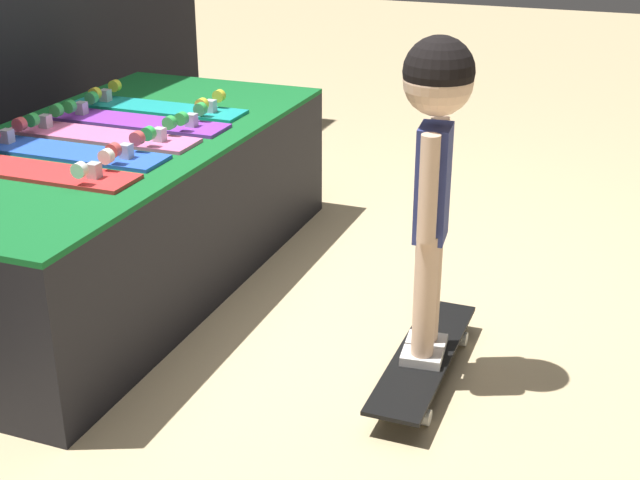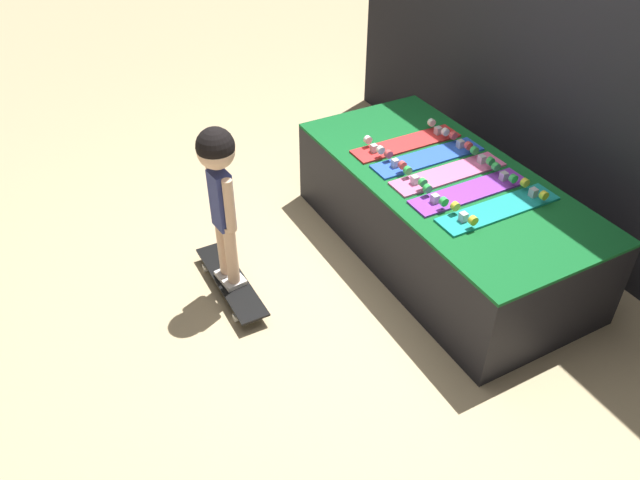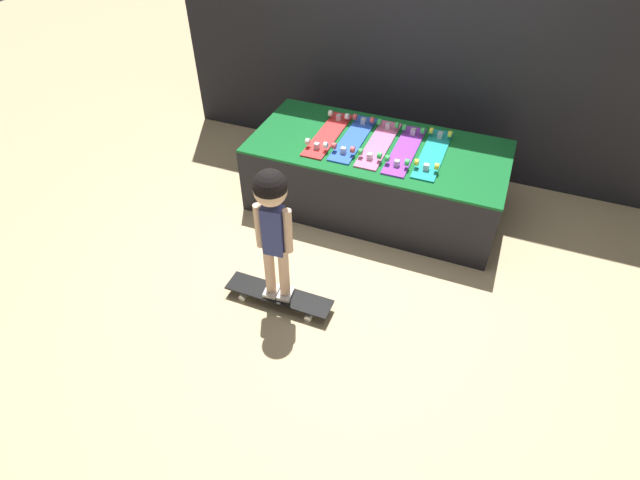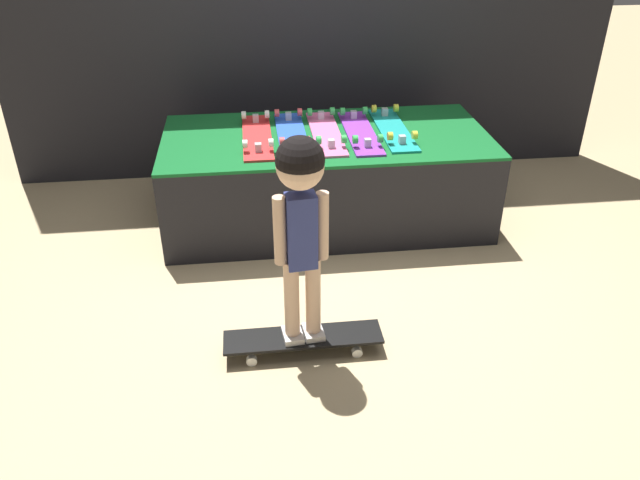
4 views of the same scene
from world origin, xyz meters
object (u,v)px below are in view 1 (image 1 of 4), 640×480
object	(u,v)px
skateboard_pink_on_rack	(102,133)
child	(435,141)
skateboard_red_on_rack	(31,168)
skateboard_on_floor	(424,358)
skateboard_blue_on_rack	(66,149)
skateboard_teal_on_rack	(157,106)
skateboard_purple_on_rack	(136,119)

from	to	relation	value
skateboard_pink_on_rack	child	size ratio (longest dim) A/B	0.75
skateboard_red_on_rack	skateboard_pink_on_rack	size ratio (longest dim) A/B	1.00
skateboard_on_floor	child	bearing A→B (deg)	0.00
skateboard_blue_on_rack	child	distance (m)	1.41
skateboard_blue_on_rack	child	bearing A→B (deg)	-92.73
skateboard_teal_on_rack	child	size ratio (longest dim) A/B	0.75
skateboard_purple_on_rack	skateboard_on_floor	xyz separation A→B (m)	(-0.51, -1.37, -0.55)
skateboard_blue_on_rack	skateboard_red_on_rack	bearing A→B (deg)	-175.78
skateboard_blue_on_rack	skateboard_purple_on_rack	xyz separation A→B (m)	(0.45, -0.02, 0.00)
skateboard_blue_on_rack	skateboard_on_floor	distance (m)	1.50
skateboard_red_on_rack	skateboard_pink_on_rack	distance (m)	0.45
skateboard_blue_on_rack	child	xyz separation A→B (m)	(-0.07, -1.40, 0.20)
skateboard_blue_on_rack	skateboard_pink_on_rack	world-z (taller)	same
skateboard_pink_on_rack	skateboard_purple_on_rack	size ratio (longest dim) A/B	1.00
skateboard_pink_on_rack	skateboard_teal_on_rack	size ratio (longest dim) A/B	1.00
skateboard_blue_on_rack	skateboard_teal_on_rack	distance (m)	0.67
skateboard_red_on_rack	skateboard_on_floor	size ratio (longest dim) A/B	1.00
skateboard_red_on_rack	skateboard_pink_on_rack	world-z (taller)	same
child	skateboard_pink_on_rack	bearing A→B (deg)	72.27
skateboard_pink_on_rack	skateboard_purple_on_rack	distance (m)	0.22
skateboard_on_floor	skateboard_blue_on_rack	bearing A→B (deg)	87.27
skateboard_teal_on_rack	skateboard_on_floor	bearing A→B (deg)	-117.63
skateboard_purple_on_rack	skateboard_blue_on_rack	bearing A→B (deg)	177.37
skateboard_teal_on_rack	child	distance (m)	1.60
skateboard_red_on_rack	skateboard_on_floor	world-z (taller)	skateboard_red_on_rack
skateboard_purple_on_rack	skateboard_teal_on_rack	size ratio (longest dim) A/B	1.00
skateboard_red_on_rack	skateboard_blue_on_rack	xyz separation A→B (m)	(0.22, 0.02, 0.00)
skateboard_teal_on_rack	skateboard_purple_on_rack	bearing A→B (deg)	-172.50
skateboard_red_on_rack	child	distance (m)	1.40
skateboard_on_floor	child	world-z (taller)	child
skateboard_purple_on_rack	skateboard_on_floor	bearing A→B (deg)	-110.43
skateboard_purple_on_rack	child	world-z (taller)	child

